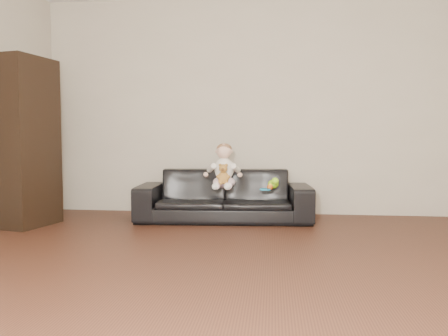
# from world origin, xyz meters

# --- Properties ---
(floor) EXTENTS (5.50, 5.50, 0.00)m
(floor) POSITION_xyz_m (0.00, 0.00, 0.00)
(floor) COLOR #432317
(floor) RESTS_ON ground
(wall_back) EXTENTS (5.00, 0.00, 5.00)m
(wall_back) POSITION_xyz_m (0.00, 2.75, 1.30)
(wall_back) COLOR #BCB29E
(wall_back) RESTS_ON ground
(sofa) EXTENTS (1.95, 0.87, 0.56)m
(sofa) POSITION_xyz_m (-0.26, 2.25, 0.28)
(sofa) COLOR black
(sofa) RESTS_ON floor
(cabinet) EXTENTS (0.54, 0.67, 1.73)m
(cabinet) POSITION_xyz_m (-2.26, 1.71, 0.86)
(cabinet) COLOR black
(cabinet) RESTS_ON floor
(shelf_item) EXTENTS (0.23, 0.28, 0.28)m
(shelf_item) POSITION_xyz_m (-2.24, 1.71, 1.25)
(shelf_item) COLOR silver
(shelf_item) RESTS_ON cabinet
(baby) EXTENTS (0.34, 0.42, 0.49)m
(baby) POSITION_xyz_m (-0.25, 2.14, 0.58)
(baby) COLOR silver
(baby) RESTS_ON sofa
(teddy_bear) EXTENTS (0.13, 0.13, 0.21)m
(teddy_bear) POSITION_xyz_m (-0.24, 2.00, 0.53)
(teddy_bear) COLOR #AC7931
(teddy_bear) RESTS_ON sofa
(toy_green) EXTENTS (0.16, 0.17, 0.10)m
(toy_green) POSITION_xyz_m (0.28, 2.18, 0.41)
(toy_green) COLOR #96EB1B
(toy_green) RESTS_ON sofa
(toy_rattle) EXTENTS (0.08, 0.08, 0.06)m
(toy_rattle) POSITION_xyz_m (0.25, 2.04, 0.40)
(toy_rattle) COLOR orange
(toy_rattle) RESTS_ON sofa
(toy_blue_disc) EXTENTS (0.14, 0.14, 0.02)m
(toy_blue_disc) POSITION_xyz_m (0.20, 2.03, 0.37)
(toy_blue_disc) COLOR #1992CE
(toy_blue_disc) RESTS_ON sofa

